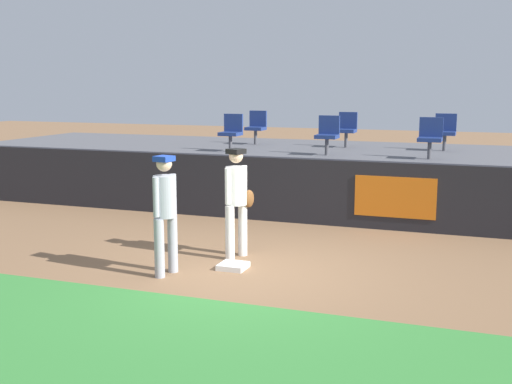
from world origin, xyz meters
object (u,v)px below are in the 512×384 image
at_px(player_fielder_home, 237,195).
at_px(player_runner_visitor, 165,207).
at_px(seat_front_right, 430,136).
at_px(seat_back_center, 347,128).
at_px(seat_back_right, 445,130).
at_px(seat_front_left, 232,130).
at_px(seat_front_center, 328,133).
at_px(first_base, 233,266).
at_px(seat_back_left, 256,126).

distance_m(player_fielder_home, player_runner_visitor, 1.36).
height_order(seat_front_right, seat_back_center, same).
xyz_separation_m(player_fielder_home, seat_back_right, (2.71, 6.09, 0.68)).
bearing_deg(seat_front_left, seat_front_center, 0.00).
bearing_deg(seat_front_center, seat_front_right, 0.01).
bearing_deg(seat_front_right, player_runner_visitor, -119.76).
distance_m(player_fielder_home, seat_front_center, 4.36).
bearing_deg(seat_front_left, first_base, -67.78).
distance_m(player_fielder_home, seat_back_center, 6.14).
xyz_separation_m(first_base, seat_front_left, (-2.00, 4.91, 1.63)).
distance_m(seat_back_right, seat_front_left, 4.88).
bearing_deg(seat_back_center, player_fielder_home, -94.11).
xyz_separation_m(player_fielder_home, seat_front_right, (2.54, 4.29, 0.68)).
relative_size(seat_front_left, seat_front_right, 1.00).
height_order(seat_back_right, seat_front_center, same).
relative_size(player_fielder_home, seat_back_right, 2.06).
bearing_deg(seat_front_right, seat_back_center, 139.40).
bearing_deg(seat_front_center, seat_back_left, 141.69).
bearing_deg(seat_front_left, player_runner_visitor, -77.59).
height_order(player_fielder_home, seat_back_right, seat_back_right).
xyz_separation_m(player_runner_visitor, seat_front_right, (3.15, 5.51, 0.68)).
relative_size(seat_back_left, seat_back_right, 1.00).
bearing_deg(player_runner_visitor, seat_back_right, 165.76).
height_order(player_fielder_home, seat_front_right, seat_front_right).
height_order(seat_back_left, seat_front_right, same).
bearing_deg(seat_front_left, seat_back_center, 38.51).
height_order(player_runner_visitor, seat_front_right, seat_front_right).
bearing_deg(seat_back_left, seat_front_center, -38.31).
relative_size(player_fielder_home, seat_front_center, 2.06).
relative_size(seat_back_left, seat_back_center, 1.00).
height_order(first_base, seat_back_left, seat_back_left).
xyz_separation_m(seat_back_right, seat_front_right, (-0.18, -1.80, 0.00)).
height_order(player_runner_visitor, seat_back_right, seat_back_right).
bearing_deg(seat_front_center, player_runner_visitor, -100.44).
bearing_deg(seat_back_right, seat_front_left, -158.36).
bearing_deg(seat_back_left, first_base, -72.96).
bearing_deg(player_runner_visitor, player_fielder_home, 163.57).
relative_size(seat_back_right, seat_front_center, 1.00).
bearing_deg(player_fielder_home, first_base, 35.34).
bearing_deg(seat_front_right, player_fielder_home, -120.61).
bearing_deg(seat_front_right, first_base, -115.67).
relative_size(seat_back_right, seat_front_left, 1.00).
distance_m(seat_back_left, seat_front_right, 4.77).
xyz_separation_m(first_base, seat_back_center, (0.26, 6.71, 1.63)).
relative_size(player_runner_visitor, seat_back_right, 2.05).
bearing_deg(seat_front_center, seat_back_right, 37.93).
distance_m(first_base, seat_back_right, 7.35).
relative_size(player_runner_visitor, seat_front_center, 2.05).
height_order(player_runner_visitor, seat_front_left, seat_front_left).
bearing_deg(seat_front_left, seat_back_right, 21.64).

